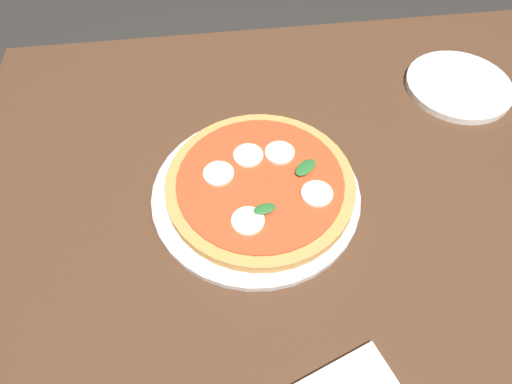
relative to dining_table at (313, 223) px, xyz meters
The scene contains 5 objects.
ground_plane 0.61m from the dining_table, ahead, with size 6.00×6.00×0.00m, color #2D2B28.
dining_table is the anchor object (origin of this frame).
serving_tray 0.15m from the dining_table, ahead, with size 0.35×0.35×0.01m, color silver.
pizza 0.16m from the dining_table, ahead, with size 0.32×0.32×0.03m.
plate_white 0.42m from the dining_table, 146.48° to the right, with size 0.21×0.21×0.01m, color white.
Camera 1 is at (0.16, 0.43, 1.32)m, focal length 31.21 mm.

